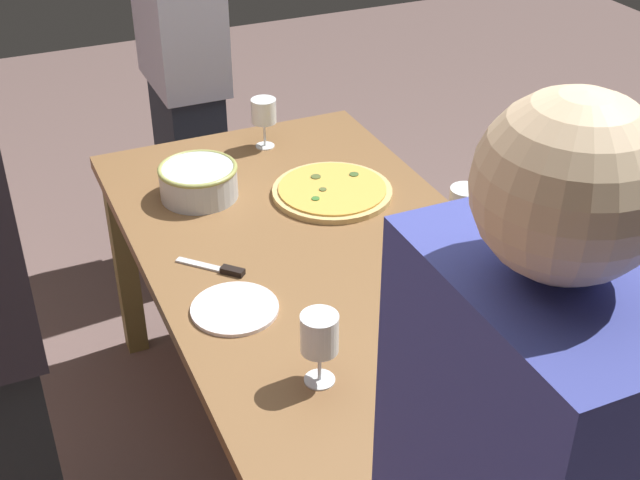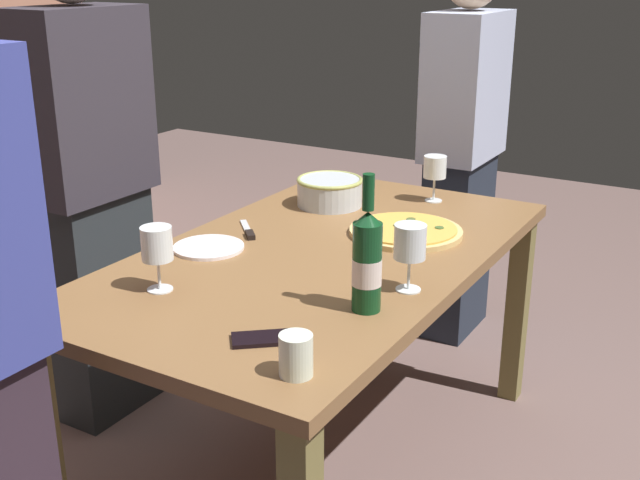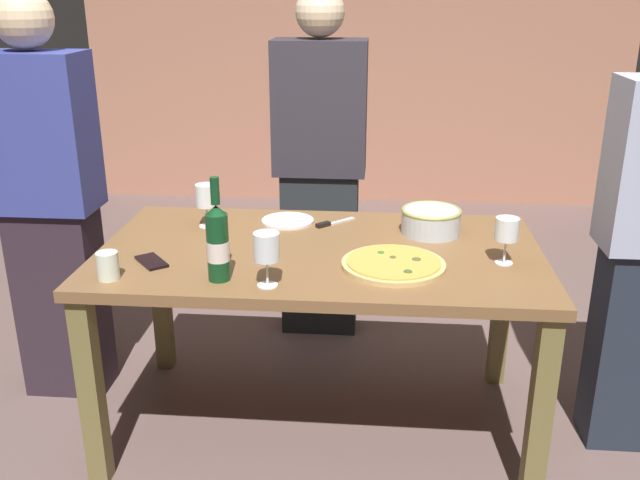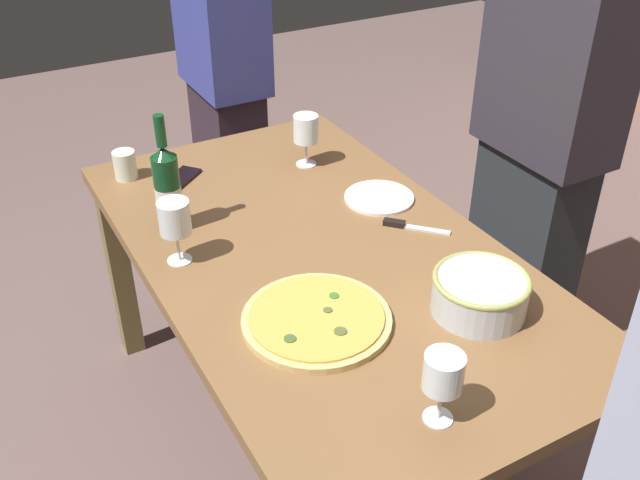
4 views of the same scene
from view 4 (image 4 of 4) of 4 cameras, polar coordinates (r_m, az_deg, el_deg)
name	(u,v)px [view 4 (image 4 of 4)]	position (r m, az deg, el deg)	size (l,w,h in m)	color
ground_plane	(320,441)	(2.45, 0.00, -15.58)	(8.00, 8.00, 0.00)	#6B5450
dining_table	(320,278)	(2.00, 0.00, -3.03)	(1.60, 0.90, 0.75)	brown
pizza	(317,319)	(1.69, -0.27, -6.27)	(0.35, 0.35, 0.03)	tan
serving_bowl	(480,293)	(1.75, 12.53, -4.08)	(0.23, 0.23, 0.10)	silver
wine_bottle	(168,188)	(2.02, -11.96, 4.03)	(0.07, 0.07, 0.34)	#103F1E
wine_glass_near_pizza	(175,220)	(1.88, -11.41, 1.53)	(0.08, 0.08, 0.18)	white
wine_glass_by_bottle	(306,131)	(2.34, -1.13, 8.59)	(0.08, 0.08, 0.17)	white
wine_glass_far_left	(443,374)	(1.42, 9.72, -10.39)	(0.08, 0.08, 0.16)	white
cup_amber	(125,165)	(2.36, -15.16, 5.75)	(0.07, 0.07, 0.09)	silver
side_plate	(379,198)	(2.19, 4.69, 3.36)	(0.21, 0.21, 0.01)	white
cell_phone	(181,178)	(2.33, -10.93, 4.83)	(0.07, 0.14, 0.01)	black
pizza_knife	(407,226)	(2.06, 6.90, 1.13)	(0.15, 0.15, 0.02)	silver
person_host	(542,144)	(2.43, 17.14, 7.23)	(0.43, 0.24, 1.65)	#252A2D
person_guest_right	(225,79)	(2.88, -7.55, 12.48)	(0.39, 0.24, 1.65)	#2F222D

